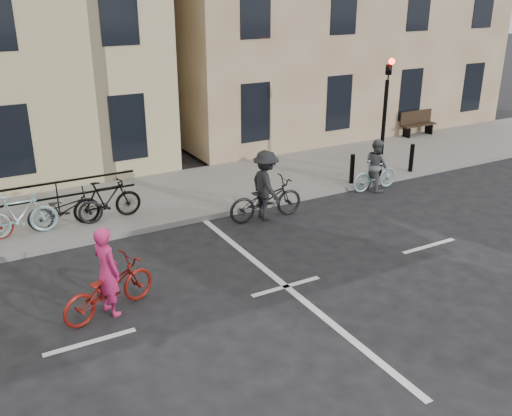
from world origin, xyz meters
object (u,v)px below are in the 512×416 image
traffic_light (386,103)px  cyclist_grey (376,170)px  cyclist_dark (266,193)px  cyclist_pink (108,284)px  bench (417,122)px

traffic_light → cyclist_grey: 2.04m
cyclist_grey → cyclist_dark: (-4.01, -0.37, 0.10)m
cyclist_pink → cyclist_dark: cyclist_dark is taller
cyclist_dark → cyclist_grey: bearing=-82.5°
traffic_light → cyclist_pink: size_ratio=1.88×
cyclist_grey → bench: bearing=-54.3°
bench → cyclist_dark: bearing=-155.4°
traffic_light → cyclist_pink: traffic_light is taller
bench → cyclist_dark: size_ratio=0.76×
traffic_light → bench: 6.14m
traffic_light → cyclist_grey: (-0.71, -0.59, -1.82)m
traffic_light → cyclist_dark: traffic_light is taller
cyclist_grey → traffic_light: bearing=-50.4°
bench → cyclist_dark: 10.48m
traffic_light → cyclist_pink: bearing=-159.7°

